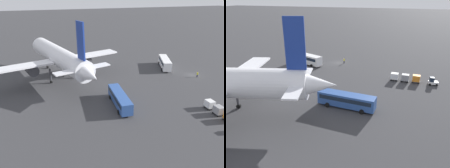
# 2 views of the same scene
# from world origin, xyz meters

# --- Properties ---
(ground_plane) EXTENTS (600.00, 600.00, 0.00)m
(ground_plane) POSITION_xyz_m (0.00, 0.00, 0.00)
(ground_plane) COLOR #38383A
(airplane) EXTENTS (43.92, 37.07, 18.84)m
(airplane) POSITION_xyz_m (10.58, 40.36, 7.10)
(airplane) COLOR silver
(airplane) RESTS_ON ground
(shuttle_bus_near) EXTENTS (11.85, 7.04, 3.34)m
(shuttle_bus_near) POSITION_xyz_m (9.64, 4.35, 2.00)
(shuttle_bus_near) COLOR white
(shuttle_bus_near) RESTS_ON ground
(shuttle_bus_far) EXTENTS (12.27, 3.79, 3.10)m
(shuttle_bus_far) POSITION_xyz_m (-11.00, 29.57, 1.87)
(shuttle_bus_far) COLOR #2D5199
(shuttle_bus_far) RESTS_ON ground
(worker_person) EXTENTS (0.38, 0.38, 1.74)m
(worker_person) POSITION_xyz_m (-1.95, -0.29, 0.87)
(worker_person) COLOR #1E1E2D
(worker_person) RESTS_ON ground
(cargo_cart_grey) EXTENTS (2.08, 1.79, 2.06)m
(cargo_cart_grey) POSITION_xyz_m (-22.25, 10.91, 1.19)
(cargo_cart_grey) COLOR #38383D
(cargo_cart_grey) RESTS_ON ground
(cargo_cart_white) EXTENTS (2.08, 1.79, 2.06)m
(cargo_cart_white) POSITION_xyz_m (-19.43, 10.76, 1.19)
(cargo_cart_white) COLOR #38383D
(cargo_cart_white) RESTS_ON ground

